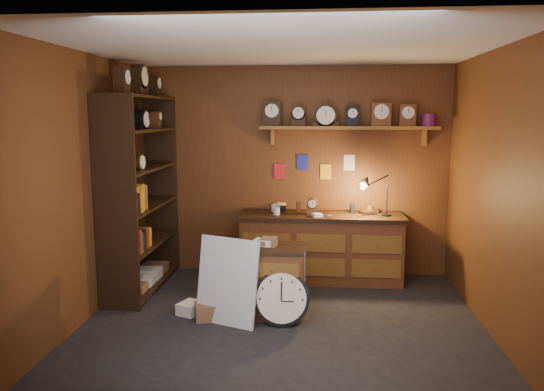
% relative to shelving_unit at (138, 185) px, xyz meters
% --- Properties ---
extents(floor, '(4.00, 4.00, 0.00)m').
position_rel_shelving_unit_xyz_m(floor, '(1.79, -0.98, -1.25)').
color(floor, black).
rests_on(floor, ground).
extents(room_shell, '(4.02, 3.62, 2.71)m').
position_rel_shelving_unit_xyz_m(room_shell, '(1.84, -0.87, 0.47)').
color(room_shell, '#5E3316').
rests_on(room_shell, ground).
extents(shelving_unit, '(0.47, 1.60, 2.58)m').
position_rel_shelving_unit_xyz_m(shelving_unit, '(0.00, 0.00, 0.00)').
color(shelving_unit, black).
rests_on(shelving_unit, ground).
extents(workbench, '(2.05, 0.66, 1.36)m').
position_rel_shelving_unit_xyz_m(workbench, '(2.18, 0.49, -0.78)').
color(workbench, brown).
rests_on(workbench, ground).
extents(low_cabinet, '(0.65, 0.55, 0.82)m').
position_rel_shelving_unit_xyz_m(low_cabinet, '(1.69, -0.73, -0.86)').
color(low_cabinet, brown).
rests_on(low_cabinet, ground).
extents(big_round_clock, '(0.57, 0.18, 0.57)m').
position_rel_shelving_unit_xyz_m(big_round_clock, '(1.79, -1.01, -0.98)').
color(big_round_clock, black).
rests_on(big_round_clock, ground).
extents(white_panel, '(0.69, 0.42, 0.88)m').
position_rel_shelving_unit_xyz_m(white_panel, '(1.24, -1.00, -1.25)').
color(white_panel, silver).
rests_on(white_panel, ground).
extents(mini_fridge, '(0.58, 0.60, 0.56)m').
position_rel_shelving_unit_xyz_m(mini_fridge, '(1.75, 0.41, -0.98)').
color(mini_fridge, silver).
rests_on(mini_fridge, ground).
extents(floor_box_a, '(0.32, 0.29, 0.16)m').
position_rel_shelving_unit_xyz_m(floor_box_a, '(1.02, -0.93, -1.17)').
color(floor_box_a, brown).
rests_on(floor_box_a, ground).
extents(floor_box_b, '(0.28, 0.30, 0.12)m').
position_rel_shelving_unit_xyz_m(floor_box_b, '(0.80, -0.80, -1.19)').
color(floor_box_b, white).
rests_on(floor_box_b, ground).
extents(floor_box_c, '(0.25, 0.21, 0.18)m').
position_rel_shelving_unit_xyz_m(floor_box_c, '(1.68, -0.16, -1.16)').
color(floor_box_c, brown).
rests_on(floor_box_c, ground).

